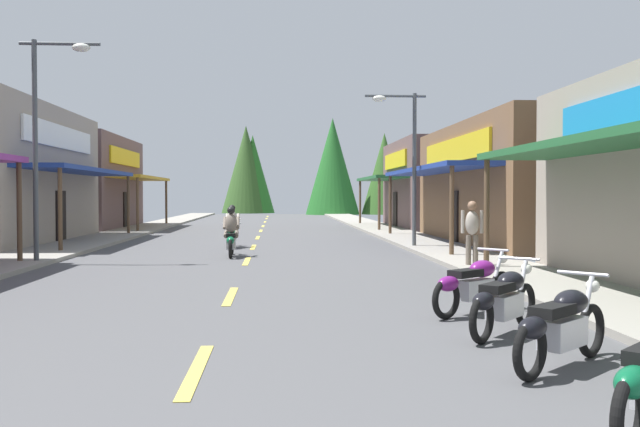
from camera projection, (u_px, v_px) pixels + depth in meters
The scene contains 16 objects.
ground at pixel (255, 245), 27.61m from camera, with size 10.77×85.43×0.10m, color #4C4C4F.
sidewalk_left at pixel (86, 243), 27.20m from camera, with size 2.40×85.43×0.12m, color gray.
sidewalk_right at pixel (419, 241), 28.01m from camera, with size 2.40×85.43×0.12m, color gray.
centerline_dashes at pixel (258, 237), 31.75m from camera, with size 0.16×63.07×0.01m.
storefront_left_far at pixel (68, 183), 39.49m from camera, with size 8.21×10.59×5.21m.
storefront_right_middle at pixel (563, 184), 27.30m from camera, with size 10.50×13.33×4.71m.
storefront_right_far at pixel (467, 185), 40.81m from camera, with size 10.28×9.79×5.07m.
streetlamp_left at pixel (47, 118), 19.22m from camera, with size 2.19×0.30×6.20m.
streetlamp_right at pixel (404, 146), 24.84m from camera, with size 2.19×0.30×5.56m.
motorcycle_parked_right_1 at pixel (562, 325), 7.70m from camera, with size 1.65×1.51×1.04m.
motorcycle_parked_right_2 at pixel (504, 300), 9.56m from camera, with size 1.48×1.68×1.04m.
motorcycle_parked_right_3 at pixel (474, 284), 11.26m from camera, with size 1.74×1.41×1.04m.
rider_cruising_lead at pixel (231, 236), 21.76m from camera, with size 0.60×2.14×1.57m.
rider_cruising_trailing at pixel (232, 230), 25.56m from camera, with size 0.60×2.14×1.57m.
pedestrian_by_shop at pixel (472, 229), 18.01m from camera, with size 0.56×0.34×1.78m.
treeline_backdrop at pixel (299, 170), 72.00m from camera, with size 18.98×11.43×9.57m.
Camera 1 is at (0.89, 0.04, 1.93)m, focal length 39.12 mm.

